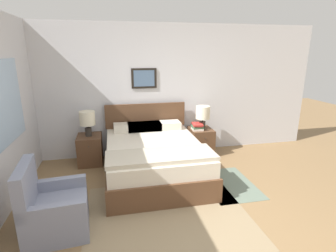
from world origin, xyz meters
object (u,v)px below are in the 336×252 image
Objects in this scene: table_lamp_near_window at (87,120)px; table_lamp_by_door at (203,114)px; bed at (154,157)px; armchair at (52,210)px; nightstand_near_window at (90,149)px; nightstand_by_door at (201,141)px.

table_lamp_by_door is (2.22, 0.00, 0.00)m from table_lamp_near_window.
bed reaches higher than table_lamp_near_window.
bed is at bearing -33.82° from table_lamp_near_window.
bed is 1.84m from armchair.
bed is 3.78× the size of nightstand_near_window.
armchair is (-1.39, -1.21, -0.05)m from bed.
nightstand_near_window and nightstand_by_door have the same top height.
nightstand_near_window is 1.16× the size of table_lamp_near_window.
nightstand_near_window is at bearing 166.35° from armchair.
table_lamp_near_window and table_lamp_by_door have the same top height.
table_lamp_near_window is (-2.20, -0.02, 0.59)m from nightstand_by_door.
bed is at bearing -34.45° from nightstand_near_window.
bed is at bearing 125.81° from armchair.
table_lamp_by_door is (2.51, 1.95, 0.58)m from armchair.
table_lamp_by_door is at bearing -0.40° from nightstand_near_window.
nightstand_near_window is (0.29, 1.96, -0.01)m from armchair.
table_lamp_near_window is (-0.00, -0.02, 0.59)m from nightstand_near_window.
bed is at bearing -146.60° from table_lamp_by_door.
table_lamp_near_window is at bearing 166.37° from armchair.
nightstand_by_door is 2.28m from table_lamp_near_window.
table_lamp_by_door reaches higher than armchair.
nightstand_near_window is 1.16× the size of table_lamp_by_door.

